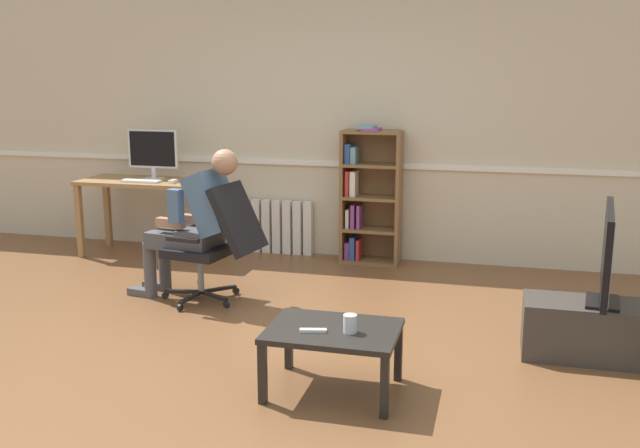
% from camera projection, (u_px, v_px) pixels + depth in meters
% --- Properties ---
extents(ground_plane, '(18.00, 18.00, 0.00)m').
position_uv_depth(ground_plane, '(265.00, 355.00, 4.58)').
color(ground_plane, brown).
extents(back_wall, '(12.00, 0.13, 2.70)m').
position_uv_depth(back_wall, '(352.00, 119.00, 6.80)').
color(back_wall, beige).
rests_on(back_wall, ground_plane).
extents(computer_desk, '(1.37, 0.59, 0.76)m').
position_uv_depth(computer_desk, '(150.00, 191.00, 6.95)').
color(computer_desk, '#9E7547').
rests_on(computer_desk, ground_plane).
extents(imac_monitor, '(0.52, 0.14, 0.49)m').
position_uv_depth(imac_monitor, '(153.00, 151.00, 6.94)').
color(imac_monitor, silver).
rests_on(imac_monitor, computer_desk).
extents(keyboard, '(0.39, 0.12, 0.02)m').
position_uv_depth(keyboard, '(141.00, 181.00, 6.80)').
color(keyboard, white).
rests_on(keyboard, computer_desk).
extents(computer_mouse, '(0.06, 0.10, 0.03)m').
position_uv_depth(computer_mouse, '(173.00, 181.00, 6.74)').
color(computer_mouse, white).
rests_on(computer_mouse, computer_desk).
extents(bookshelf, '(0.56, 0.29, 1.31)m').
position_uv_depth(bookshelf, '(367.00, 197.00, 6.71)').
color(bookshelf, brown).
rests_on(bookshelf, ground_plane).
extents(radiator, '(0.74, 0.08, 0.54)m').
position_uv_depth(radiator, '(277.00, 227.00, 7.11)').
color(radiator, white).
rests_on(radiator, ground_plane).
extents(office_chair, '(0.86, 0.62, 0.96)m').
position_uv_depth(office_chair, '(217.00, 239.00, 5.51)').
color(office_chair, black).
rests_on(office_chair, ground_plane).
extents(person_seated, '(0.99, 0.45, 1.23)m').
position_uv_depth(person_seated, '(195.00, 220.00, 5.56)').
color(person_seated, '#4C4C51').
rests_on(person_seated, ground_plane).
extents(tv_stand, '(0.95, 0.40, 0.37)m').
position_uv_depth(tv_stand, '(600.00, 331.00, 4.50)').
color(tv_stand, '#3D3833').
rests_on(tv_stand, ground_plane).
extents(tv_screen, '(0.24, 0.89, 0.61)m').
position_uv_depth(tv_screen, '(607.00, 254.00, 4.39)').
color(tv_screen, black).
rests_on(tv_screen, tv_stand).
extents(coffee_table, '(0.74, 0.55, 0.38)m').
position_uv_depth(coffee_table, '(333.00, 336.00, 4.00)').
color(coffee_table, black).
rests_on(coffee_table, ground_plane).
extents(drinking_glass, '(0.08, 0.08, 0.10)m').
position_uv_depth(drinking_glass, '(350.00, 324.00, 3.91)').
color(drinking_glass, silver).
rests_on(drinking_glass, coffee_table).
extents(spare_remote, '(0.15, 0.07, 0.02)m').
position_uv_depth(spare_remote, '(313.00, 331.00, 3.93)').
color(spare_remote, white).
rests_on(spare_remote, coffee_table).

